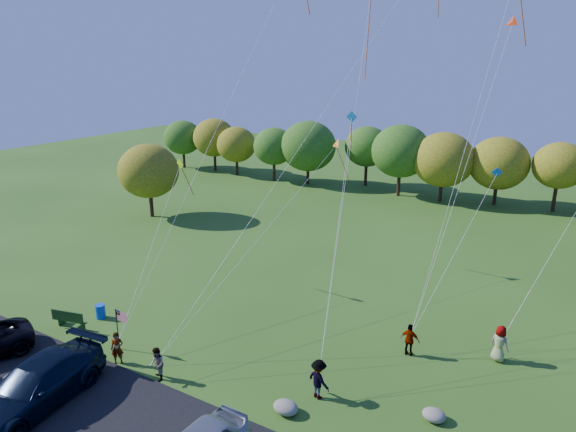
% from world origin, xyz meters
% --- Properties ---
extents(ground, '(140.00, 140.00, 0.00)m').
position_xyz_m(ground, '(0.00, 0.00, 0.00)').
color(ground, '#295117').
rests_on(ground, ground).
extents(treeline, '(76.58, 27.21, 8.09)m').
position_xyz_m(treeline, '(4.06, 36.02, 4.49)').
color(treeline, '#321C12').
rests_on(treeline, ground).
extents(minivan_navy, '(3.43, 6.81, 1.90)m').
position_xyz_m(minivan_navy, '(-5.95, -4.80, 1.01)').
color(minivan_navy, black).
rests_on(minivan_navy, asphalt_lane).
extents(flyer_a, '(0.72, 0.69, 1.66)m').
position_xyz_m(flyer_a, '(-5.47, -0.80, 0.83)').
color(flyer_a, '#4C4C59').
rests_on(flyer_a, ground).
extents(flyer_b, '(1.02, 0.98, 1.65)m').
position_xyz_m(flyer_b, '(-2.80, -0.80, 0.82)').
color(flyer_b, '#4C4C59').
rests_on(flyer_b, ground).
extents(flyer_c, '(1.36, 1.04, 1.86)m').
position_xyz_m(flyer_c, '(4.29, 1.90, 0.93)').
color(flyer_c, '#4C4C59').
rests_on(flyer_c, ground).
extents(flyer_d, '(1.01, 0.44, 1.71)m').
position_xyz_m(flyer_d, '(6.67, 7.29, 0.86)').
color(flyer_d, '#4C4C59').
rests_on(flyer_d, ground).
extents(flyer_e, '(1.09, 0.91, 1.90)m').
position_xyz_m(flyer_e, '(10.65, 9.09, 0.95)').
color(flyer_e, '#4C4C59').
rests_on(flyer_e, ground).
extents(park_bench, '(2.00, 0.79, 1.12)m').
position_xyz_m(park_bench, '(-10.42, 0.14, 0.60)').
color(park_bench, '#163814').
rests_on(park_bench, ground).
extents(trash_barrel, '(0.55, 0.55, 0.83)m').
position_xyz_m(trash_barrel, '(-9.97, 1.89, 0.41)').
color(trash_barrel, blue).
rests_on(trash_barrel, ground).
extents(flag_assembly, '(0.86, 0.55, 2.31)m').
position_xyz_m(flag_assembly, '(-6.18, 0.11, 1.72)').
color(flag_assembly, black).
rests_on(flag_assembly, ground).
extents(boulder_near, '(1.13, 0.88, 0.56)m').
position_xyz_m(boulder_near, '(3.59, 0.24, 0.28)').
color(boulder_near, gray).
rests_on(boulder_near, ground).
extents(boulder_far, '(0.99, 0.82, 0.51)m').
position_xyz_m(boulder_far, '(9.14, 3.02, 0.26)').
color(boulder_far, slate).
rests_on(boulder_far, ground).
extents(kites_aloft, '(23.12, 10.58, 14.41)m').
position_xyz_m(kites_aloft, '(2.84, 14.91, 16.92)').
color(kites_aloft, orange).
rests_on(kites_aloft, ground).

